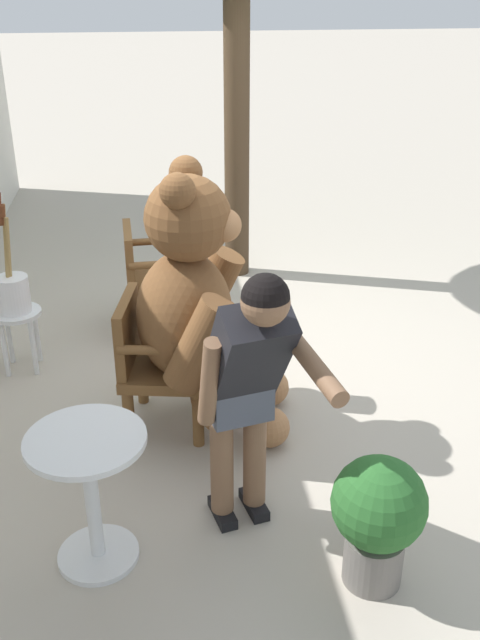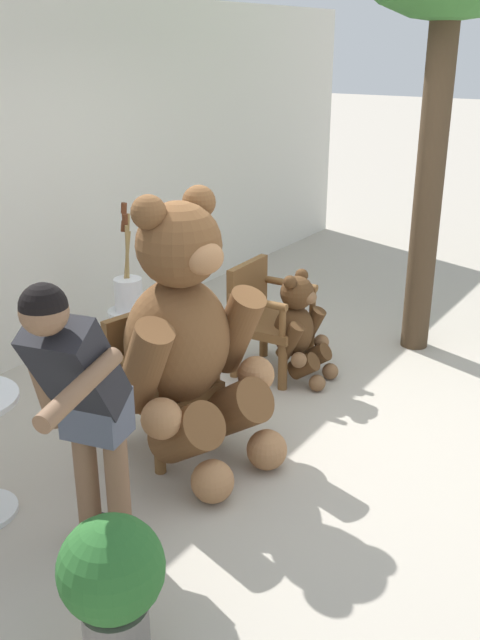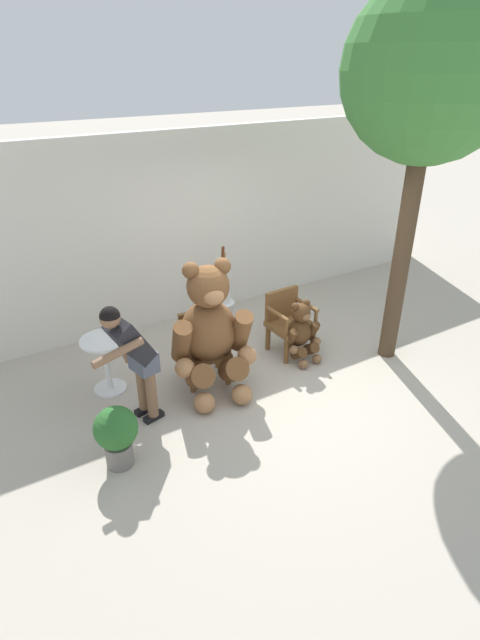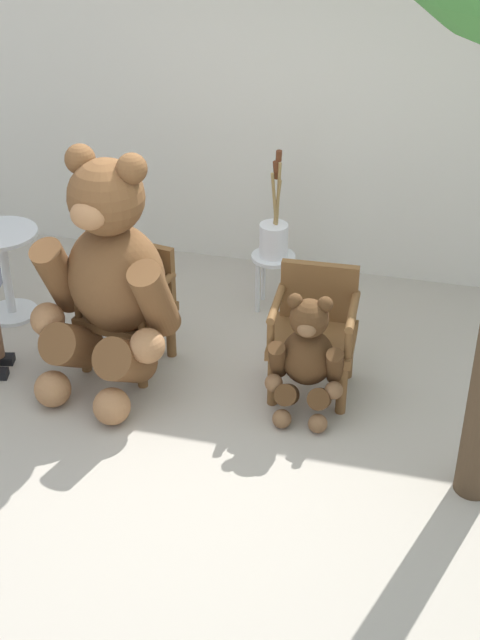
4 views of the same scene
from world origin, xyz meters
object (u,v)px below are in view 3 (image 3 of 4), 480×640
at_px(white_stool, 223,308).
at_px(round_side_table, 106,359).
at_px(patio_tree, 440,78).
at_px(teddy_bear_large, 211,330).
at_px(potted_plant, 116,433).
at_px(person_visitor, 133,353).
at_px(brush_bucket, 223,291).
at_px(wooden_chair_right, 288,320).
at_px(teddy_bear_small, 301,332).
at_px(wooden_chair_left, 203,345).

xyz_separation_m(white_stool, round_side_table, (-1.95, -0.62, 0.09)).
bearing_deg(patio_tree, teddy_bear_large, 167.01).
distance_m(round_side_table, potted_plant, 1.34).
xyz_separation_m(teddy_bear_large, person_visitor, (-1.01, -0.15, 0.09)).
xyz_separation_m(teddy_bear_large, potted_plant, (-1.42, -0.69, -0.42)).
bearing_deg(patio_tree, white_stool, 133.12).
height_order(teddy_bear_large, white_stool, teddy_bear_large).
distance_m(white_stool, potted_plant, 2.97).
bearing_deg(teddy_bear_large, person_visitor, -171.56).
xyz_separation_m(person_visitor, brush_bucket, (1.85, 1.38, -0.27)).
distance_m(wooden_chair_right, white_stool, 1.09).
distance_m(wooden_chair_right, person_visitor, 2.42).
height_order(teddy_bear_large, patio_tree, patio_tree).
height_order(brush_bucket, round_side_table, brush_bucket).
bearing_deg(teddy_bear_small, wooden_chair_left, 167.69).
bearing_deg(wooden_chair_left, white_stool, 49.76).
relative_size(teddy_bear_large, teddy_bear_small, 1.96).
relative_size(wooden_chair_left, patio_tree, 0.19).
distance_m(teddy_bear_large, potted_plant, 1.64).
bearing_deg(potted_plant, teddy_bear_large, 25.97).
bearing_deg(wooden_chair_left, teddy_bear_large, -95.68).
distance_m(teddy_bear_small, round_side_table, 2.53).
height_order(teddy_bear_small, round_side_table, teddy_bear_small).
relative_size(person_visitor, patio_tree, 0.34).
xyz_separation_m(person_visitor, potted_plant, (-0.42, -0.54, -0.51)).
bearing_deg(person_visitor, teddy_bear_large, 8.44).
distance_m(teddy_bear_large, brush_bucket, 1.50).
height_order(person_visitor, potted_plant, person_visitor).
distance_m(wooden_chair_right, round_side_table, 2.47).
xyz_separation_m(teddy_bear_small, round_side_table, (-2.45, 0.62, 0.03)).
height_order(round_side_table, potted_plant, round_side_table).
bearing_deg(wooden_chair_left, brush_bucket, 49.73).
relative_size(white_stool, round_side_table, 0.64).
distance_m(brush_bucket, potted_plant, 2.98).
relative_size(teddy_bear_large, patio_tree, 0.37).
relative_size(wooden_chair_left, teddy_bear_large, 0.52).
height_order(teddy_bear_large, round_side_table, teddy_bear_large).
xyz_separation_m(wooden_chair_right, white_stool, (-0.50, 0.96, -0.11)).
xyz_separation_m(teddy_bear_small, white_stool, (-0.50, 1.25, -0.06)).
bearing_deg(wooden_chair_right, brush_bucket, 117.23).
bearing_deg(person_visitor, patio_tree, -7.02).
bearing_deg(teddy_bear_small, patio_tree, -25.35).
height_order(brush_bucket, patio_tree, patio_tree).
bearing_deg(teddy_bear_small, person_visitor, -176.78).
height_order(person_visitor, white_stool, person_visitor).
xyz_separation_m(person_visitor, round_side_table, (-0.11, 0.76, -0.46)).
distance_m(wooden_chair_right, potted_plant, 2.92).
bearing_deg(person_visitor, round_side_table, 97.98).
xyz_separation_m(white_stool, patio_tree, (1.70, -1.82, 3.11)).
bearing_deg(teddy_bear_small, white_stool, 111.86).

